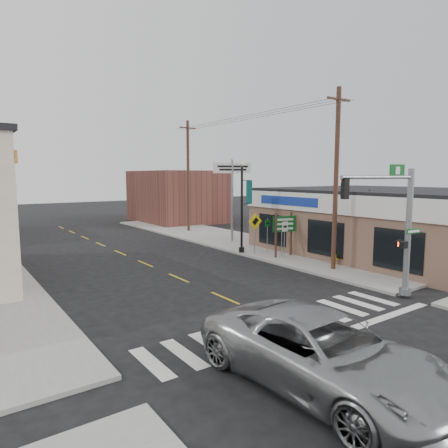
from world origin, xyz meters
TOP-DOWN VIEW (x-y plane):
  - ground at (0.00, 0.00)m, footprint 140.00×140.00m
  - sidewalk_right at (9.00, 13.00)m, footprint 6.00×38.00m
  - center_line at (0.00, 8.00)m, footprint 0.12×56.00m
  - crosswalk at (0.00, 0.40)m, footprint 11.00×2.20m
  - thrift_store at (14.50, 6.00)m, footprint 12.00×14.00m
  - bldg_distant_right at (12.00, 30.00)m, footprint 8.00×10.00m
  - suv at (-2.19, -3.07)m, footprint 3.37×6.59m
  - traffic_signal_pole at (5.56, -0.29)m, footprint 4.25×0.36m
  - guide_sign at (7.59, 8.45)m, footprint 1.54×0.13m
  - fire_hydrant at (8.22, 5.06)m, footprint 0.20×0.20m
  - ped_crossing_sign at (6.52, 9.93)m, footprint 1.02×0.07m
  - lamp_post at (6.36, 11.01)m, footprint 0.76×0.59m
  - dance_center_sign at (8.43, 14.95)m, footprint 2.91×0.18m
  - bare_tree at (9.56, 4.76)m, footprint 2.47×2.47m
  - shrub_front at (10.31, 3.44)m, footprint 1.22×1.22m
  - shrub_back at (10.79, 7.96)m, footprint 0.98×0.98m
  - utility_pole_near at (7.52, 4.57)m, footprint 1.64×0.25m
  - utility_pole_far at (8.69, 21.94)m, footprint 1.70×0.25m

SIDE VIEW (x-z plane):
  - ground at x=0.00m, z-range 0.00..0.00m
  - center_line at x=0.00m, z-range 0.00..0.01m
  - crosswalk at x=0.00m, z-range 0.00..0.01m
  - sidewalk_right at x=9.00m, z-range 0.00..0.13m
  - fire_hydrant at x=8.22m, z-range 0.16..0.80m
  - shrub_back at x=10.79m, z-range 0.13..0.87m
  - shrub_front at x=10.31m, z-range 0.13..1.05m
  - suv at x=-2.19m, z-range 0.00..1.78m
  - guide_sign at x=7.59m, z-range 0.53..3.23m
  - ped_crossing_sign at x=6.52m, z-range 0.62..3.25m
  - thrift_store at x=14.50m, z-range 0.00..4.00m
  - bldg_distant_right at x=12.00m, z-range 0.00..5.60m
  - traffic_signal_pole at x=5.56m, z-range 0.65..6.04m
  - lamp_post at x=6.36m, z-range 0.59..6.42m
  - bare_tree at x=9.56m, z-range 1.54..6.47m
  - dance_center_sign at x=8.43m, z-range 1.75..7.92m
  - utility_pole_near at x=7.52m, z-range 0.25..9.69m
  - utility_pole_far at x=8.69m, z-range 0.25..10.01m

